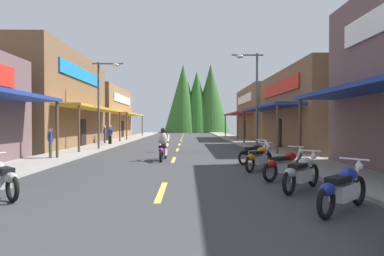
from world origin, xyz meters
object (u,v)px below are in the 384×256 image
object	(u,v)px
motorcycle_parked_right_3	(285,164)
pedestrian_browsing	(110,134)
pedestrian_waiting	(51,141)
streetlamp_right	(252,88)
pedestrian_by_shop	(105,133)
motorcycle_parked_right_2	(301,172)
motorcycle_parked_right_5	(254,153)
motorcycle_parked_left_2	(1,177)
motorcycle_parked_right_4	(259,157)
streetlamp_left	(103,93)
rider_cruising_lead	(163,147)
motorcycle_parked_right_1	(343,188)

from	to	relation	value
motorcycle_parked_right_3	pedestrian_browsing	size ratio (longest dim) A/B	1.11
motorcycle_parked_right_3	pedestrian_waiting	size ratio (longest dim) A/B	1.14
streetlamp_right	pedestrian_browsing	bearing A→B (deg)	154.14
pedestrian_by_shop	streetlamp_right	bearing A→B (deg)	127.63
motorcycle_parked_right_2	pedestrian_by_shop	bearing A→B (deg)	72.96
motorcycle_parked_right_5	motorcycle_parked_left_2	bearing A→B (deg)	-179.52
motorcycle_parked_right_5	pedestrian_waiting	world-z (taller)	pedestrian_waiting
motorcycle_parked_right_4	pedestrian_browsing	bearing A→B (deg)	73.43
streetlamp_left	pedestrian_browsing	distance (m)	5.51
motorcycle_parked_right_4	pedestrian_waiting	world-z (taller)	pedestrian_waiting
pedestrian_browsing	motorcycle_parked_right_2	bearing A→B (deg)	-118.43
streetlamp_left	motorcycle_parked_right_3	size ratio (longest dim) A/B	3.22
motorcycle_parked_right_2	motorcycle_parked_right_4	xyz separation A→B (m)	(-0.29, 3.54, 0.00)
motorcycle_parked_left_2	pedestrian_by_shop	bearing A→B (deg)	-41.21
rider_cruising_lead	motorcycle_parked_right_4	bearing A→B (deg)	-125.30
pedestrian_by_shop	motorcycle_parked_right_4	bearing A→B (deg)	100.61
rider_cruising_lead	motorcycle_parked_right_2	bearing A→B (deg)	-144.45
motorcycle_parked_right_4	rider_cruising_lead	xyz separation A→B (m)	(-3.87, 3.12, 0.17)
motorcycle_parked_left_2	pedestrian_waiting	xyz separation A→B (m)	(-2.13, 7.46, 0.42)
motorcycle_parked_right_1	pedestrian_by_shop	distance (m)	22.55
streetlamp_right	motorcycle_parked_right_5	xyz separation A→B (m)	(-1.27, -6.39, -3.61)
streetlamp_right	pedestrian_by_shop	bearing A→B (deg)	150.79
motorcycle_parked_right_5	pedestrian_by_shop	bearing A→B (deg)	89.51
streetlamp_left	streetlamp_right	world-z (taller)	streetlamp_right
rider_cruising_lead	pedestrian_by_shop	world-z (taller)	pedestrian_by_shop
streetlamp_right	motorcycle_parked_right_3	distance (m)	10.95
motorcycle_parked_right_5	streetlamp_right	bearing A→B (deg)	40.04
streetlamp_right	motorcycle_parked_left_2	size ratio (longest dim) A/B	3.76
pedestrian_by_shop	motorcycle_parked_right_5	bearing A→B (deg)	105.10
motorcycle_parked_right_2	pedestrian_browsing	distance (m)	19.35
motorcycle_parked_left_2	pedestrian_waiting	bearing A→B (deg)	-33.11
motorcycle_parked_right_2	motorcycle_parked_right_3	bearing A→B (deg)	41.10
motorcycle_parked_right_1	pedestrian_browsing	distance (m)	21.12
motorcycle_parked_right_3	pedestrian_browsing	xyz separation A→B (m)	(-9.38, 15.37, 0.45)
pedestrian_by_shop	pedestrian_waiting	world-z (taller)	pedestrian_by_shop
motorcycle_parked_right_3	motorcycle_parked_left_2	distance (m)	7.88
streetlamp_right	motorcycle_parked_right_3	size ratio (longest dim) A/B	3.50
motorcycle_parked_right_1	motorcycle_parked_right_5	world-z (taller)	same
streetlamp_left	streetlamp_right	xyz separation A→B (m)	(9.79, -0.46, 0.28)
motorcycle_parked_right_5	pedestrian_by_shop	size ratio (longest dim) A/B	1.08
motorcycle_parked_right_5	pedestrian_waiting	size ratio (longest dim) A/B	1.09
rider_cruising_lead	motorcycle_parked_right_3	bearing A→B (deg)	-136.59
streetlamp_right	motorcycle_parked_right_4	world-z (taller)	streetlamp_right
pedestrian_by_shop	pedestrian_browsing	size ratio (longest dim) A/B	0.98
motorcycle_parked_right_4	pedestrian_by_shop	distance (m)	17.60
motorcycle_parked_left_2	rider_cruising_lead	size ratio (longest dim) A/B	0.78
motorcycle_parked_right_3	pedestrian_browsing	bearing A→B (deg)	86.35
motorcycle_parked_right_5	pedestrian_browsing	world-z (taller)	pedestrian_browsing
pedestrian_by_shop	pedestrian_browsing	world-z (taller)	pedestrian_browsing
pedestrian_browsing	streetlamp_right	bearing A→B (deg)	-83.04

